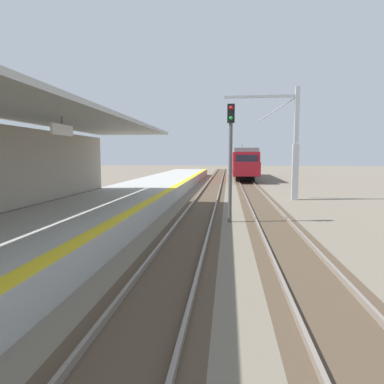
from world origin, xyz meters
The scene contains 6 objects.
station_platform centered at (-2.50, 16.00, 0.45)m, with size 5.00×80.00×0.91m.
track_pair_nearest_platform centered at (1.90, 20.00, 0.05)m, with size 2.34×120.00×0.16m.
track_pair_middle centered at (5.30, 20.00, 0.05)m, with size 2.34×120.00×0.16m.
approaching_train centered at (5.30, 48.27, 2.18)m, with size 2.93×19.60×4.76m.
rail_signal_post centered at (3.42, 17.71, 3.19)m, with size 0.32×0.34×5.20m.
catenary_pylon_far_side centered at (7.51, 25.96, 3.60)m, with size 5.00×0.40×7.50m.
Camera 1 is at (3.33, 2.68, 2.94)m, focal length 31.49 mm.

